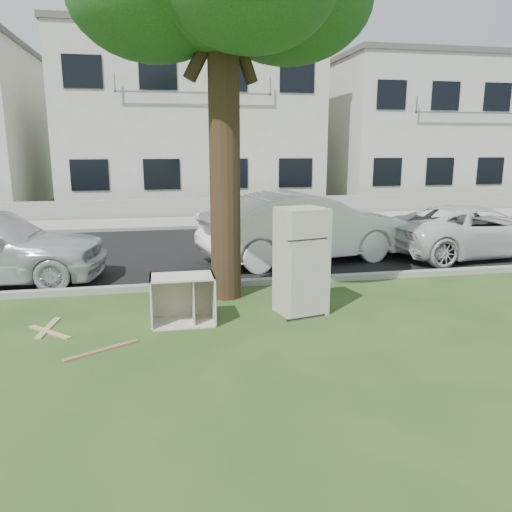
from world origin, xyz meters
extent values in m
plane|color=#264619|center=(0.00, 0.00, 0.00)|extent=(120.00, 120.00, 0.00)
cube|color=black|center=(0.00, 6.00, 0.01)|extent=(120.00, 7.00, 0.01)
cube|color=gray|center=(0.00, 2.45, 0.00)|extent=(120.00, 0.18, 0.12)
cube|color=gray|center=(0.00, 9.55, 0.00)|extent=(120.00, 0.18, 0.12)
cube|color=gray|center=(0.00, 11.00, 0.01)|extent=(120.00, 2.80, 0.01)
cube|color=gray|center=(0.00, 12.60, 0.35)|extent=(120.00, 0.15, 0.70)
cylinder|color=black|center=(-0.40, 1.80, 2.60)|extent=(0.54, 0.54, 5.20)
cube|color=silver|center=(0.00, 17.50, 3.60)|extent=(11.00, 8.00, 7.20)
cube|color=#595451|center=(0.00, 17.50, 7.32)|extent=(11.22, 8.16, 0.24)
cube|color=beige|center=(12.00, 17.50, 3.30)|extent=(10.00, 8.00, 6.60)
cube|color=#595451|center=(12.00, 17.50, 6.72)|extent=(10.20, 8.16, 0.24)
cube|color=#B9B6A7|center=(0.68, 0.69, 0.87)|extent=(0.85, 0.81, 1.74)
cube|color=white|center=(-1.25, 0.54, 0.38)|extent=(0.98, 0.61, 0.76)
cube|color=#8A5D43|center=(-2.39, -0.35, 0.01)|extent=(0.95, 0.61, 0.02)
cube|color=tan|center=(-3.21, 0.49, 0.01)|extent=(0.70, 0.69, 0.02)
cube|color=tan|center=(-3.27, 0.68, 0.01)|extent=(0.22, 0.89, 0.02)
imported|color=white|center=(1.84, 4.34, 0.82)|extent=(5.19, 2.61, 1.63)
imported|color=silver|center=(6.15, 4.05, 0.63)|extent=(4.72, 2.47, 1.27)
camera|label=1|loc=(-1.56, -6.91, 2.70)|focal=35.00mm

